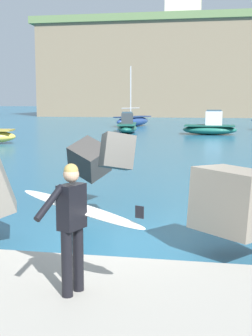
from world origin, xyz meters
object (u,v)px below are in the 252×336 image
object	(u,v)px
surfer_with_board	(75,217)
boat_mid_right	(127,126)
boat_near_left	(211,127)
boat_mid_centre	(133,121)
station_building_west	(184,8)

from	to	relation	value
surfer_with_board	boat_mid_right	xyz separation A→B (m)	(-5.55, 34.44, -0.70)
surfer_with_board	boat_near_left	distance (m)	33.26
boat_near_left	boat_mid_centre	distance (m)	13.68
surfer_with_board	station_building_west	world-z (taller)	station_building_west
surfer_with_board	boat_near_left	bearing A→B (deg)	87.08
surfer_with_board	boat_mid_centre	distance (m)	44.54
boat_mid_right	station_building_west	xyz separation A→B (m)	(1.57, 50.33, 19.37)
station_building_west	boat_mid_centre	bearing A→B (deg)	-93.79
boat_near_left	station_building_west	world-z (taller)	station_building_west
boat_near_left	boat_mid_centre	xyz separation A→B (m)	(-8.37, 10.82, -0.03)
boat_mid_centre	station_building_west	world-z (taller)	station_building_west
boat_mid_centre	boat_near_left	bearing A→B (deg)	-52.29
boat_mid_right	boat_near_left	bearing A→B (deg)	-9.61
boat_near_left	boat_mid_right	distance (m)	7.34
surfer_with_board	boat_mid_centre	world-z (taller)	boat_mid_centre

